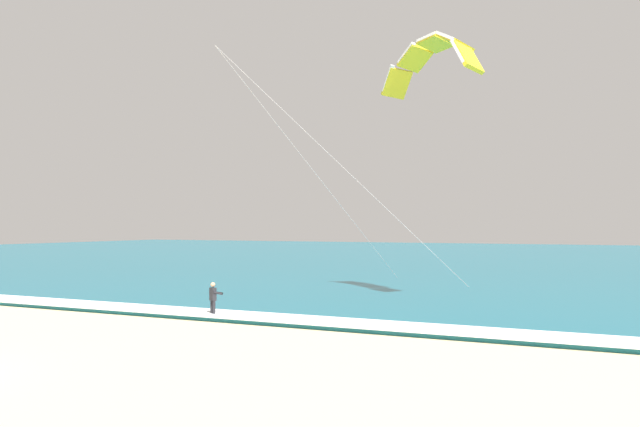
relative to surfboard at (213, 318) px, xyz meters
name	(u,v)px	position (x,y,z in m)	size (l,w,h in m)	color
sea	(456,257)	(-1.69, 59.20, 0.07)	(200.00, 120.00, 0.20)	#146075
surf_foam	(186,311)	(-1.69, 0.20, 0.19)	(200.00, 2.42, 0.04)	white
surfboard	(213,318)	(0.00, 0.00, 0.00)	(1.02, 1.45, 0.09)	#239EC6
kitesurfer	(213,298)	(0.01, 0.02, 0.91)	(0.67, 0.66, 1.69)	#232328
kite_primary	(431,57)	(7.85, 9.75, 13.69)	(11.30, 12.22, 13.71)	yellow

